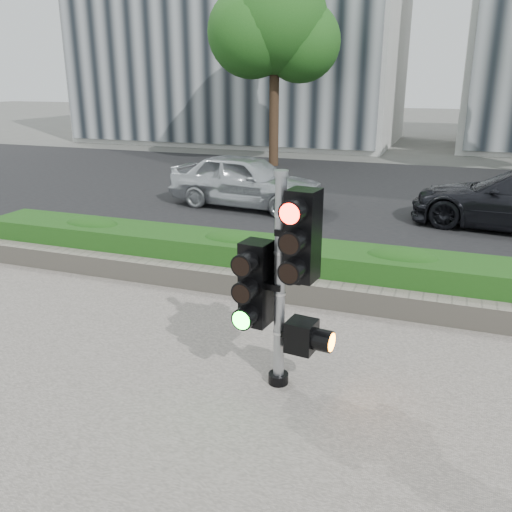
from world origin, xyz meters
TOP-DOWN VIEW (x-y plane):
  - ground at (0.00, 0.00)m, footprint 120.00×120.00m
  - sidewalk at (0.00, -2.50)m, footprint 16.00×11.00m
  - road at (0.00, 10.00)m, footprint 60.00×13.00m
  - curb at (0.00, 3.15)m, footprint 60.00×0.25m
  - stone_wall at (0.00, 1.90)m, footprint 12.00×0.32m
  - hedge at (0.00, 2.55)m, footprint 12.00×1.00m
  - tree_left at (-4.52, 14.56)m, footprint 4.61×4.03m
  - traffic_signal at (0.56, -0.34)m, footprint 0.83×0.64m
  - car_silver at (-2.94, 7.55)m, footprint 4.18×2.07m

SIDE VIEW (x-z plane):
  - ground at x=0.00m, z-range 0.00..0.00m
  - road at x=0.00m, z-range 0.00..0.02m
  - sidewalk at x=0.00m, z-range 0.00..0.03m
  - curb at x=0.00m, z-range 0.00..0.12m
  - stone_wall at x=0.00m, z-range 0.03..0.37m
  - hedge at x=0.00m, z-range 0.03..0.71m
  - car_silver at x=-2.94m, z-range 0.02..1.39m
  - traffic_signal at x=0.56m, z-range 0.15..2.50m
  - tree_left at x=-4.52m, z-range 1.37..8.72m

